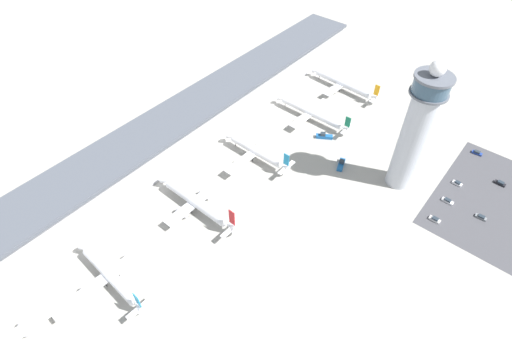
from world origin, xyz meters
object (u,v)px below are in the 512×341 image
(airplane_gate_bravo, at_px, (110,275))
(service_truck_catering, at_px, (324,136))
(airplane_gate_echo, at_px, (312,113))
(car_yellow_taxi, at_px, (481,217))
(car_black_suv, at_px, (477,153))
(service_truck_fuel, at_px, (341,164))
(car_grey_coupe, at_px, (457,183))
(car_white_wagon, at_px, (435,219))
(airplane_gate_charlie, at_px, (197,202))
(airplane_gate_foxtrot, at_px, (343,84))
(car_navy_sedan, at_px, (500,183))
(car_blue_compact, at_px, (448,201))
(airplane_gate_delta, at_px, (256,151))
(control_tower, at_px, (416,129))

(airplane_gate_bravo, distance_m, service_truck_catering, 115.13)
(airplane_gate_echo, distance_m, car_yellow_taxi, 90.23)
(car_black_suv, height_order, car_yellow_taxi, car_black_suv)
(service_truck_fuel, height_order, car_yellow_taxi, service_truck_fuel)
(airplane_gate_echo, relative_size, car_grey_coupe, 10.42)
(airplane_gate_echo, distance_m, car_white_wagon, 79.28)
(airplane_gate_bravo, xyz_separation_m, airplane_gate_charlie, (42.55, 0.85, 0.01))
(airplane_gate_foxtrot, xyz_separation_m, service_truck_catering, (-42.73, -15.01, -2.80))
(airplane_gate_foxtrot, height_order, car_yellow_taxi, airplane_gate_foxtrot)
(airplane_gate_bravo, distance_m, car_white_wagon, 125.46)
(airplane_gate_echo, relative_size, car_black_suv, 9.23)
(car_navy_sedan, height_order, car_blue_compact, car_navy_sedan)
(airplane_gate_bravo, distance_m, airplane_gate_delta, 81.59)
(airplane_gate_foxtrot, bearing_deg, airplane_gate_echo, -177.23)
(airplane_gate_echo, distance_m, car_navy_sedan, 90.95)
(airplane_gate_charlie, relative_size, service_truck_fuel, 5.08)
(airplane_gate_charlie, bearing_deg, car_black_suv, -35.64)
(airplane_gate_charlie, bearing_deg, airplane_gate_delta, 1.26)
(airplane_gate_bravo, bearing_deg, service_truck_fuel, -16.97)
(airplane_gate_delta, height_order, car_blue_compact, airplane_gate_delta)
(control_tower, relative_size, car_yellow_taxi, 13.45)
(car_black_suv, xyz_separation_m, car_white_wagon, (-51.33, -0.24, -0.03))
(airplane_gate_bravo, relative_size, service_truck_catering, 5.24)
(airplane_gate_charlie, relative_size, car_grey_coupe, 10.07)
(airplane_gate_delta, height_order, airplane_gate_foxtrot, airplane_gate_delta)
(airplane_gate_bravo, height_order, airplane_gate_charlie, airplane_gate_charlie)
(airplane_gate_delta, distance_m, airplane_gate_echo, 41.23)
(control_tower, bearing_deg, car_white_wagon, -116.43)
(service_truck_fuel, distance_m, car_yellow_taxi, 60.23)
(airplane_gate_bravo, distance_m, service_truck_fuel, 107.21)
(airplane_gate_bravo, bearing_deg, service_truck_catering, -7.24)
(airplane_gate_bravo, xyz_separation_m, service_truck_catering, (114.16, -14.50, -3.31))
(airplane_gate_echo, bearing_deg, car_blue_compact, -97.95)
(car_yellow_taxi, bearing_deg, service_truck_catering, 88.57)
(control_tower, height_order, car_white_wagon, control_tower)
(airplane_gate_foxtrot, distance_m, service_truck_catering, 45.38)
(car_white_wagon, bearing_deg, car_blue_compact, -1.28)
(service_truck_fuel, bearing_deg, airplane_gate_echo, 56.15)
(airplane_gate_foxtrot, distance_m, car_black_suv, 77.37)
(control_tower, bearing_deg, car_black_suv, -27.28)
(airplane_gate_delta, bearing_deg, car_yellow_taxi, -71.62)
(airplane_gate_delta, relative_size, car_navy_sedan, 7.93)
(car_black_suv, height_order, car_blue_compact, car_black_suv)
(airplane_gate_bravo, distance_m, airplane_gate_echo, 122.70)
(car_navy_sedan, relative_size, car_yellow_taxi, 1.07)
(airplane_gate_delta, height_order, car_yellow_taxi, airplane_gate_delta)
(car_white_wagon, bearing_deg, car_navy_sedan, -20.58)
(airplane_gate_echo, xyz_separation_m, car_grey_coupe, (2.13, -75.36, -3.39))
(service_truck_catering, bearing_deg, control_tower, -96.17)
(airplane_gate_charlie, height_order, airplane_gate_foxtrot, airplane_gate_charlie)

